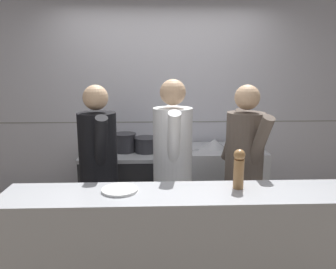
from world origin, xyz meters
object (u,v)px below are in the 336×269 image
Objects in this scene: chef_head_cook at (99,167)px; chef_sous at (173,164)px; braising_pot at (146,144)px; sauce_pot at (125,142)px; oven_range at (124,188)px; chefs_knife at (184,152)px; stock_pot at (98,142)px; pepper_mill at (239,168)px; plated_dish_main at (120,190)px; chef_line at (244,167)px; mixing_bowl_steel at (214,144)px.

chef_head_cook is 0.97× the size of chef_sous.
braising_pot is 0.16× the size of chef_sous.
braising_pot is at bearing 41.73° from chef_head_cook.
chef_head_cook is at bearing -103.62° from sauce_pot.
oven_range is 0.84m from chefs_knife.
pepper_mill is (1.22, -1.30, 0.10)m from stock_pot.
oven_range is at bearing 150.40° from sauce_pot.
chef_head_cook is at bearing -101.61° from oven_range.
chef_sous is at bearing -105.63° from chefs_knife.
chef_sous is at bearing 57.35° from plated_dish_main.
stock_pot is 1.04× the size of plated_dish_main.
chef_line is (0.64, -0.02, -0.03)m from chef_sous.
oven_range is at bearing 125.64° from chef_sous.
stock_pot is 0.16× the size of chef_head_cook.
plated_dish_main is at bearing -96.50° from braising_pot.
pepper_mill is at bearing -55.03° from sauce_pot.
chef_head_cook reaches higher than mixing_bowl_steel.
oven_range is 3.45× the size of plated_dish_main.
stock_pot is 0.99× the size of mixing_bowl_steel.
sauce_pot is 0.95× the size of braising_pot.
mixing_bowl_steel is 1.39m from chef_head_cook.
chef_sous is (0.52, -0.74, 0.51)m from oven_range.
plated_dish_main is 0.75m from chef_sous.
pepper_mill is 0.17× the size of chef_sous.
stock_pot is at bearing -170.44° from oven_range.
chefs_knife is at bearing 103.65° from pepper_mill.
chef_head_cook reaches higher than stock_pot.
chef_head_cook and chef_line have the same top height.
sauce_pot is at bearing 128.82° from chef_line.
chefs_knife is at bearing 64.74° from plated_dish_main.
pepper_mill is at bearing -46.81° from chef_head_cook.
chef_sous is at bearing -54.99° from oven_range.
braising_pot is 0.93× the size of chefs_knife.
oven_range is 3.33× the size of stock_pot.
chef_head_cook is (-0.82, -0.54, 0.01)m from chefs_knife.
chef_line is at bearing -33.04° from oven_range.
chef_sous is (0.41, 0.63, -0.01)m from plated_dish_main.
sauce_pot reaches higher than braising_pot.
mixing_bowl_steel is 1.37m from pepper_mill.
chefs_knife is 0.17× the size of chef_line.
sauce_pot is at bearing 173.76° from braising_pot.
chef_head_cook is at bearing 179.22° from chef_sous.
chef_line reaches higher than braising_pot.
sauce_pot reaches higher than chefs_knife.
stock_pot is 0.99× the size of braising_pot.
braising_pot is at bearing -8.55° from oven_range.
stock_pot reaches higher than mixing_bowl_steel.
pepper_mill reaches higher than sauce_pot.
pepper_mill is 0.65m from chef_line.
stock_pot reaches higher than chefs_knife.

